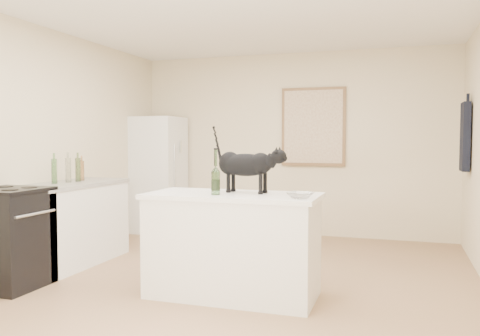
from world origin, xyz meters
name	(u,v)px	position (x,y,z in m)	size (l,w,h in m)	color
floor	(230,288)	(0.00, 0.00, 0.00)	(5.50, 5.50, 0.00)	#956C4F
ceiling	(229,1)	(0.00, 0.00, 2.60)	(5.50, 5.50, 0.00)	white
wall_back	(293,144)	(0.00, 2.75, 1.30)	(4.50, 4.50, 0.00)	beige
wall_left	(27,146)	(-2.25, 0.00, 1.30)	(5.50, 5.50, 0.00)	beige
island_base	(233,247)	(0.10, -0.20, 0.43)	(1.44, 0.67, 0.86)	white
island_top	(233,196)	(0.10, -0.20, 0.88)	(1.50, 0.70, 0.04)	white
left_cabinets	(71,225)	(-1.95, 0.30, 0.43)	(0.60, 1.40, 0.86)	white
left_countertop	(70,184)	(-1.95, 0.30, 0.88)	(0.62, 1.44, 0.04)	gray
stove	(9,239)	(-1.95, -0.60, 0.45)	(0.60, 0.60, 0.90)	black
fridge	(158,175)	(-1.95, 2.35, 0.85)	(0.68, 0.68, 1.70)	white
artwork_frame	(313,127)	(0.30, 2.72, 1.55)	(0.90, 0.03, 1.10)	brown
artwork_canvas	(313,127)	(0.30, 2.70, 1.55)	(0.82, 0.00, 1.02)	beige
hanging_garment	(465,137)	(2.19, 2.05, 1.40)	(0.08, 0.34, 0.80)	black
black_cat	(246,168)	(0.19, -0.10, 1.12)	(0.63, 0.19, 0.44)	black
wine_bottle	(216,174)	(-0.01, -0.33, 1.07)	(0.07, 0.07, 0.35)	#295C24
glass_bowl	(300,195)	(0.73, -0.37, 0.93)	(0.20, 0.20, 0.05)	white
fridge_paper	(181,147)	(-1.60, 2.43, 1.26)	(0.01, 0.14, 0.19)	white
counter_bottle_cluster	(70,170)	(-1.97, 0.33, 1.03)	(0.12, 0.50, 0.27)	#95A094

